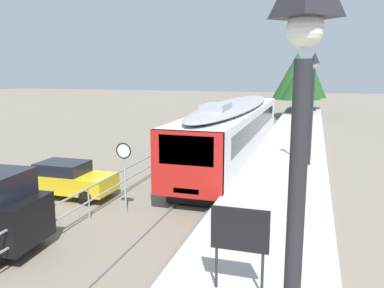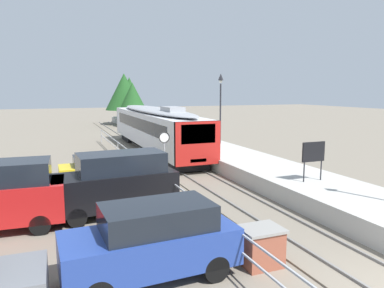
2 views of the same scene
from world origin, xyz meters
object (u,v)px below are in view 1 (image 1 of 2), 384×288
(platform_lamp_near_end, at_px, (297,191))
(platform_notice_board, at_px, (240,233))
(commuter_train, at_px, (234,127))
(platform_lamp_mid_platform, at_px, (313,88))
(parked_hatchback_yellow, at_px, (67,179))
(speed_limit_sign, at_px, (124,160))

(platform_lamp_near_end, height_order, platform_notice_board, platform_lamp_near_end)
(commuter_train, relative_size, platform_notice_board, 10.29)
(platform_lamp_mid_platform, bearing_deg, commuter_train, 144.33)
(commuter_train, bearing_deg, parked_hatchback_yellow, -123.80)
(commuter_train, distance_m, parked_hatchback_yellow, 10.26)
(platform_lamp_near_end, distance_m, platform_notice_board, 5.55)
(commuter_train, bearing_deg, platform_lamp_mid_platform, -35.67)
(platform_lamp_near_end, relative_size, platform_lamp_mid_platform, 1.00)
(commuter_train, xyz_separation_m, speed_limit_sign, (-2.24, -9.74, -0.02))
(commuter_train, bearing_deg, platform_notice_board, -78.39)
(parked_hatchback_yellow, bearing_deg, platform_notice_board, -37.55)
(platform_lamp_near_end, bearing_deg, parked_hatchback_yellow, 130.80)
(platform_lamp_near_end, xyz_separation_m, platform_lamp_mid_platform, (0.00, 16.91, 0.00))
(parked_hatchback_yellow, bearing_deg, commuter_train, 56.20)
(platform_lamp_mid_platform, relative_size, platform_notice_board, 2.97)
(platform_notice_board, bearing_deg, speed_limit_sign, 134.46)
(platform_lamp_near_end, xyz_separation_m, parked_hatchback_yellow, (-10.00, 11.58, -3.83))
(speed_limit_sign, bearing_deg, platform_lamp_near_end, -57.42)
(platform_notice_board, xyz_separation_m, parked_hatchback_yellow, (-8.78, 6.75, -1.40))
(commuter_train, relative_size, platform_lamp_near_end, 3.46)
(platform_lamp_near_end, xyz_separation_m, speed_limit_sign, (-6.58, 10.29, -2.50))
(commuter_train, relative_size, speed_limit_sign, 6.61)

